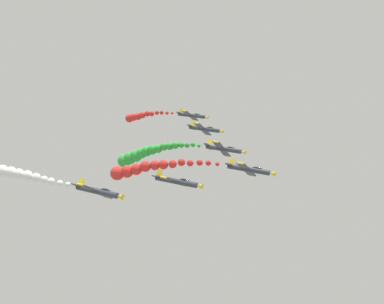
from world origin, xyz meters
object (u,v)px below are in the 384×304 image
(airplane_right_outer, at_px, (98,191))
(airplane_left_inner, at_px, (224,149))
(airplane_trailing, at_px, (192,115))
(airplane_lead, at_px, (249,169))
(airplane_right_inner, at_px, (177,181))
(airplane_left_outer, at_px, (205,129))

(airplane_right_outer, bearing_deg, airplane_left_inner, 164.72)
(airplane_left_inner, xyz_separation_m, airplane_trailing, (-25.04, -21.52, 0.63))
(airplane_right_outer, height_order, airplane_trailing, airplane_right_outer)
(airplane_trailing, bearing_deg, airplane_left_inner, 40.67)
(airplane_lead, xyz_separation_m, airplane_left_inner, (-12.42, -10.88, -0.72))
(airplane_lead, distance_m, airplane_left_inner, 16.53)
(airplane_right_inner, xyz_separation_m, airplane_right_outer, (12.15, -9.68, 0.68))
(airplane_left_inner, height_order, airplane_trailing, airplane_trailing)
(airplane_left_outer, relative_size, airplane_right_outer, 1.00)
(airplane_right_inner, bearing_deg, airplane_trailing, -156.12)
(airplane_left_inner, height_order, airplane_left_outer, airplane_left_outer)
(airplane_lead, relative_size, airplane_right_inner, 1.00)
(airplane_lead, height_order, airplane_left_outer, airplane_lead)
(airplane_trailing, bearing_deg, airplane_lead, 40.86)
(airplane_left_inner, bearing_deg, airplane_right_outer, -15.28)
(airplane_left_inner, distance_m, airplane_left_outer, 16.98)
(airplane_right_inner, height_order, airplane_left_outer, airplane_left_outer)
(airplane_right_outer, distance_m, airplane_trailing, 61.79)
(airplane_left_outer, xyz_separation_m, airplane_right_outer, (48.33, 1.51, 0.21))
(airplane_right_outer, bearing_deg, airplane_lead, 138.38)
(airplane_trailing, bearing_deg, airplane_right_outer, 11.00)
(airplane_right_inner, distance_m, airplane_left_outer, 37.88)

